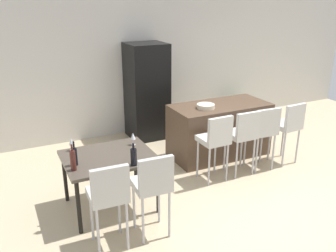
% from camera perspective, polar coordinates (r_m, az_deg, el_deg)
% --- Properties ---
extents(ground_plane, '(10.00, 10.00, 0.00)m').
position_cam_1_polar(ground_plane, '(5.67, 10.92, -8.43)').
color(ground_plane, '#C6B28E').
extents(back_wall, '(10.00, 0.12, 2.90)m').
position_cam_1_polar(back_wall, '(7.46, -1.12, 10.63)').
color(back_wall, beige).
rests_on(back_wall, ground_plane).
extents(kitchen_island, '(1.69, 0.81, 0.92)m').
position_cam_1_polar(kitchen_island, '(6.32, 8.09, -0.61)').
color(kitchen_island, '#4C3828').
rests_on(kitchen_island, ground_plane).
extents(bar_chair_left, '(0.41, 0.41, 1.05)m').
position_cam_1_polar(bar_chair_left, '(5.32, 7.56, -1.89)').
color(bar_chair_left, beige).
rests_on(bar_chair_left, ground_plane).
extents(bar_chair_middle, '(0.41, 0.41, 1.05)m').
position_cam_1_polar(bar_chair_middle, '(5.59, 11.81, -1.03)').
color(bar_chair_middle, beige).
rests_on(bar_chair_middle, ground_plane).
extents(bar_chair_right, '(0.42, 0.42, 1.05)m').
position_cam_1_polar(bar_chair_right, '(5.83, 14.89, -0.40)').
color(bar_chair_right, beige).
rests_on(bar_chair_right, ground_plane).
extents(bar_chair_far, '(0.43, 0.43, 1.05)m').
position_cam_1_polar(bar_chair_far, '(6.17, 18.59, 0.35)').
color(bar_chair_far, beige).
rests_on(bar_chair_far, ground_plane).
extents(dining_table, '(1.13, 0.92, 0.74)m').
position_cam_1_polar(dining_table, '(4.70, -9.34, -5.48)').
color(dining_table, '#4C4238').
rests_on(dining_table, ground_plane).
extents(dining_chair_near, '(0.42, 0.42, 1.05)m').
position_cam_1_polar(dining_chair_near, '(3.92, -9.40, -10.46)').
color(dining_chair_near, beige).
rests_on(dining_chair_near, ground_plane).
extents(dining_chair_far, '(0.42, 0.42, 1.05)m').
position_cam_1_polar(dining_chair_far, '(4.06, -2.43, -8.98)').
color(dining_chair_far, beige).
rests_on(dining_chair_far, ground_plane).
extents(wine_bottle_right, '(0.08, 0.08, 0.29)m').
position_cam_1_polar(wine_bottle_right, '(4.33, -5.46, -4.86)').
color(wine_bottle_right, black).
rests_on(wine_bottle_right, dining_table).
extents(wine_bottle_middle, '(0.06, 0.06, 0.31)m').
position_cam_1_polar(wine_bottle_middle, '(4.46, -14.56, -4.65)').
color(wine_bottle_middle, black).
rests_on(wine_bottle_middle, dining_table).
extents(wine_bottle_corner, '(0.07, 0.07, 0.33)m').
position_cam_1_polar(wine_bottle_corner, '(4.33, -14.83, -5.26)').
color(wine_bottle_corner, '#471E19').
rests_on(wine_bottle_corner, dining_table).
extents(wine_glass_left, '(0.07, 0.07, 0.17)m').
position_cam_1_polar(wine_glass_left, '(4.87, -15.06, -2.43)').
color(wine_glass_left, silver).
rests_on(wine_glass_left, dining_table).
extents(wine_glass_far, '(0.07, 0.07, 0.17)m').
position_cam_1_polar(wine_glass_far, '(4.91, -5.56, -1.64)').
color(wine_glass_far, silver).
rests_on(wine_glass_far, dining_table).
extents(refrigerator, '(0.72, 0.68, 1.84)m').
position_cam_1_polar(refrigerator, '(6.97, -3.38, 5.48)').
color(refrigerator, black).
rests_on(refrigerator, ground_plane).
extents(fruit_bowl, '(0.29, 0.29, 0.07)m').
position_cam_1_polar(fruit_bowl, '(5.93, 6.00, 3.13)').
color(fruit_bowl, beige).
rests_on(fruit_bowl, kitchen_island).
extents(potted_plant, '(0.38, 0.38, 0.58)m').
position_cam_1_polar(potted_plant, '(8.22, 11.30, 3.16)').
color(potted_plant, beige).
rests_on(potted_plant, ground_plane).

